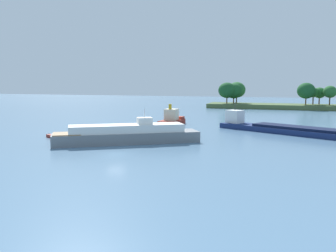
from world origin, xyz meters
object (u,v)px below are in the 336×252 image
object	(u,v)px
small_motorboat	(117,131)
white_riverboat	(127,134)
tugboat	(172,119)
cargo_barge	(318,132)
fishing_skiff	(55,137)

from	to	relation	value
small_motorboat	white_riverboat	distance (m)	13.65
small_motorboat	tugboat	distance (m)	17.42
white_riverboat	cargo_barge	bearing A→B (deg)	30.10
tugboat	fishing_skiff	size ratio (longest dim) A/B	1.70
white_riverboat	fishing_skiff	bearing A→B (deg)	176.78
white_riverboat	cargo_barge	xyz separation A→B (m)	(30.53, 17.70, -0.61)
small_motorboat	cargo_barge	distance (m)	38.46
small_motorboat	cargo_barge	bearing A→B (deg)	9.42
cargo_barge	fishing_skiff	size ratio (longest dim) A/B	8.14
cargo_barge	tugboat	bearing A→B (deg)	162.64
small_motorboat	white_riverboat	bearing A→B (deg)	-57.00
cargo_barge	tugboat	distance (m)	32.94
fishing_skiff	tugboat	bearing A→B (deg)	63.31
fishing_skiff	small_motorboat	bearing A→B (deg)	56.82
cargo_barge	fishing_skiff	xyz separation A→B (m)	(-44.87, -16.90, -0.55)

